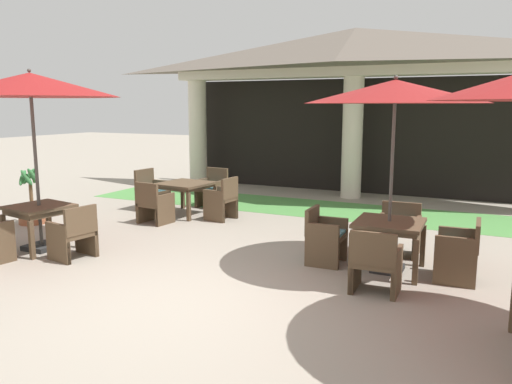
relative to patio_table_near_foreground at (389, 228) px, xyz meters
name	(u,v)px	position (x,y,z in m)	size (l,w,h in m)	color
ground_plane	(186,298)	(-2.05, -2.13, -0.64)	(60.00, 60.00, 0.00)	#9E9384
background_pavilion	(356,69)	(-2.05, 5.76, 2.62)	(10.45, 2.49, 4.25)	beige
lawn_strip	(330,210)	(-2.05, 3.84, -0.63)	(12.25, 2.03, 0.01)	#519347
patio_table_near_foreground	(389,228)	(0.00, 0.00, 0.00)	(0.95, 0.95, 0.74)	brown
patio_umbrella_near_foreground	(395,93)	(0.00, 0.00, 1.88)	(2.47, 2.47, 2.76)	#2D2D2D
patio_chair_near_foreground_south	(375,263)	(0.02, -0.95, -0.25)	(0.60, 0.52, 0.84)	brown
patio_chair_near_foreground_east	(459,251)	(0.94, 0.02, -0.23)	(0.56, 0.64, 0.84)	brown
patio_chair_near_foreground_west	(325,237)	(-0.94, -0.02, -0.23)	(0.53, 0.58, 0.84)	brown
patio_chair_near_foreground_north	(399,230)	(-0.02, 0.94, -0.24)	(0.65, 0.58, 0.81)	brown
patio_table_mid_left	(185,187)	(-4.76, 2.00, -0.02)	(1.12, 1.12, 0.71)	brown
patio_chair_mid_left_north	(212,189)	(-4.65, 2.98, -0.22)	(0.66, 0.59, 0.91)	brown
patio_chair_mid_left_west	(152,192)	(-5.74, 2.11, -0.22)	(0.62, 0.66, 0.92)	brown
patio_chair_mid_left_east	(222,200)	(-3.78, 1.89, -0.22)	(0.57, 0.61, 0.90)	brown
patio_chair_mid_left_south	(154,204)	(-4.86, 1.02, -0.25)	(0.65, 0.59, 0.85)	brown
patio_table_mid_right	(39,212)	(-5.41, -1.32, 0.00)	(1.02, 1.02, 0.74)	brown
patio_umbrella_mid_right	(30,86)	(-5.41, -1.32, 2.02)	(2.76, 2.76, 2.93)	#2D2D2D
patio_chair_mid_right_east	(74,234)	(-4.52, -1.48, -0.25)	(0.62, 0.65, 0.84)	brown
potted_palm_left_edge	(32,209)	(-7.09, -0.04, -0.33)	(0.54, 0.54, 1.18)	#995638
terracotta_urn	(391,220)	(-0.44, 2.58, -0.46)	(0.33, 0.33, 0.42)	brown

